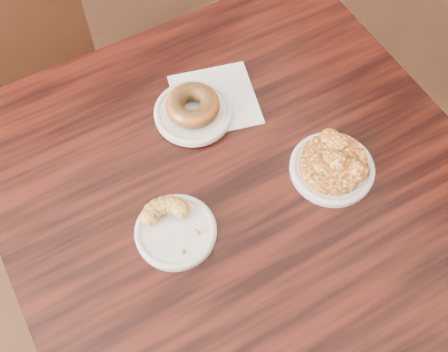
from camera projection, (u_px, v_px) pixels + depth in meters
floor at (198, 248)px, 1.77m from camera, size 5.00×5.00×0.00m
cafe_table at (237, 258)px, 1.36m from camera, size 0.94×0.94×0.75m
napkin at (215, 99)px, 1.13m from camera, size 0.21×0.21×0.00m
plate_donut at (193, 113)px, 1.10m from camera, size 0.15×0.15×0.01m
plate_cruller at (176, 232)px, 0.98m from camera, size 0.14×0.14×0.01m
plate_fritter at (332, 169)px, 1.04m from camera, size 0.16×0.16×0.01m
glazed_donut at (193, 105)px, 1.08m from camera, size 0.11×0.11×0.04m
apple_fritter at (334, 161)px, 1.02m from camera, size 0.16×0.16×0.04m
cruller_fragment at (175, 227)px, 0.96m from camera, size 0.11×0.11×0.03m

